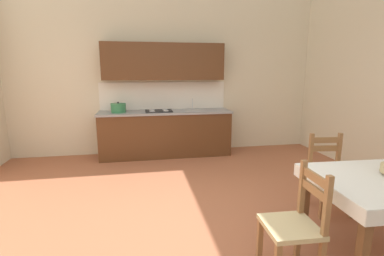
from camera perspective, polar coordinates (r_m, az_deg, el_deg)
The scene contains 5 objects.
ground_plane at distance 3.34m, azimuth 0.67°, elevation -19.58°, with size 6.75×6.58×0.10m, color #A86042.
wall_back at distance 5.90m, azimuth -5.20°, elevation 15.72°, with size 6.75×0.12×4.22m, color beige.
kitchen_cabinetry at distance 5.60m, azimuth -5.52°, elevation 3.05°, with size 2.58×0.63×2.20m.
dining_chair_kitchen_side at distance 3.82m, azimuth 26.01°, elevation -8.58°, with size 0.46×0.46×0.93m.
dining_chair_tv_side at distance 2.57m, azimuth 20.22°, elevation -17.97°, with size 0.44×0.44×0.93m.
Camera 1 is at (-0.55, -2.81, 1.68)m, focal length 26.30 mm.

